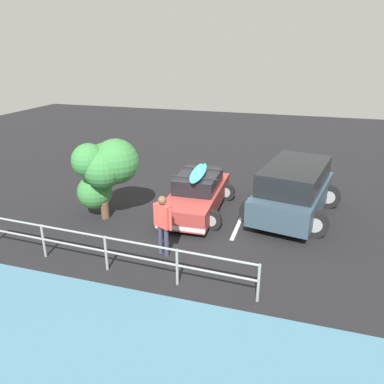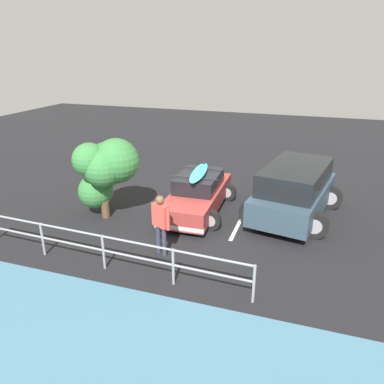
{
  "view_description": "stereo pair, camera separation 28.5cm",
  "coord_description": "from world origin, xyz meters",
  "views": [
    {
      "loc": [
        -3.37,
        11.62,
        5.46
      ],
      "look_at": [
        0.06,
        0.48,
        0.95
      ],
      "focal_mm": 35.0,
      "sensor_mm": 36.0,
      "label": 1
    },
    {
      "loc": [
        -3.64,
        11.54,
        5.46
      ],
      "look_at": [
        0.06,
        0.48,
        0.95
      ],
      "focal_mm": 35.0,
      "sensor_mm": 36.0,
      "label": 2
    }
  ],
  "objects": [
    {
      "name": "ground_plane",
      "position": [
        0.0,
        0.0,
        -0.01
      ],
      "size": [
        44.0,
        44.0,
        0.02
      ],
      "primitive_type": "cube",
      "color": "black",
      "rests_on": "ground"
    },
    {
      "name": "parking_stripe",
      "position": [
        -1.56,
        -0.12,
        0.0
      ],
      "size": [
        0.12,
        3.59,
        0.0
      ],
      "primitive_type": "cube",
      "rotation": [
        0.0,
        0.0,
        1.57
      ],
      "color": "silver",
      "rests_on": "ground"
    },
    {
      "name": "sedan_car",
      "position": [
        0.06,
        -0.15,
        0.64
      ],
      "size": [
        2.36,
        4.22,
        1.63
      ],
      "color": "#9E3833",
      "rests_on": "ground"
    },
    {
      "name": "suv_car",
      "position": [
        -3.18,
        -0.77,
        0.95
      ],
      "size": [
        3.29,
        4.64,
        1.83
      ],
      "color": "#334756",
      "rests_on": "ground"
    },
    {
      "name": "person_bystander",
      "position": [
        0.11,
        3.04,
        1.06
      ],
      "size": [
        0.64,
        0.39,
        1.77
      ],
      "color": "#33384C",
      "rests_on": "ground"
    },
    {
      "name": "railing_fence",
      "position": [
        1.24,
        4.2,
        0.66
      ],
      "size": [
        7.98,
        0.39,
        0.98
      ],
      "color": "gray",
      "rests_on": "ground"
    },
    {
      "name": "bush_near_left",
      "position": [
        2.83,
        1.26,
        1.76
      ],
      "size": [
        2.23,
        1.98,
        2.75
      ],
      "color": "brown",
      "rests_on": "ground"
    }
  ]
}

